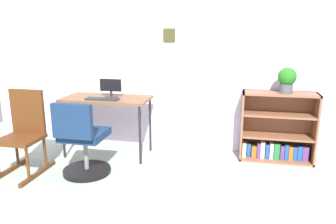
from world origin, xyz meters
TOP-DOWN VIEW (x-y plane):
  - wall_back at (-0.00, 2.15)m, footprint 5.20×0.12m
  - desk at (-0.74, 1.68)m, footprint 1.06×0.54m
  - monitor at (-0.69, 1.71)m, footprint 0.27×0.16m
  - keyboard at (-0.74, 1.54)m, footprint 0.40×0.13m
  - office_chair at (-0.76, 1.02)m, footprint 0.52×0.55m
  - rocking_chair at (-1.44, 0.99)m, footprint 0.42×0.64m
  - bookshelf_low at (1.32, 1.95)m, footprint 0.86×0.30m
  - potted_plant_on_shelf at (1.38, 1.90)m, footprint 0.21×0.21m

SIDE VIEW (x-z plane):
  - office_chair at x=-0.76m, z-range -0.06..0.78m
  - bookshelf_low at x=1.32m, z-range -0.06..0.78m
  - rocking_chair at x=-1.44m, z-range 0.00..0.92m
  - desk at x=-0.74m, z-range 0.31..1.04m
  - keyboard at x=-0.74m, z-range 0.74..0.76m
  - monitor at x=-0.69m, z-range 0.74..0.96m
  - potted_plant_on_shelf at x=1.38m, z-range 0.85..1.15m
  - wall_back at x=0.00m, z-range 0.00..2.32m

